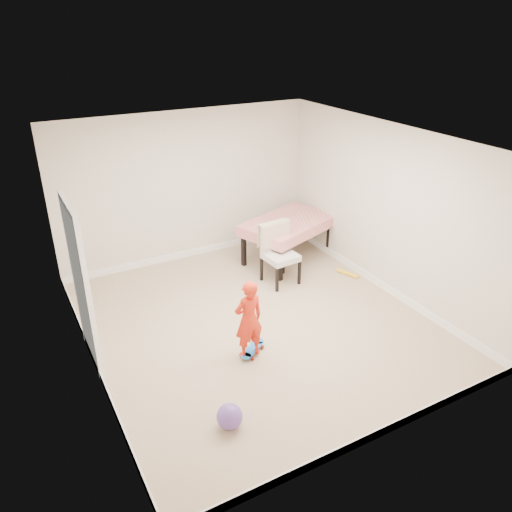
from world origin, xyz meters
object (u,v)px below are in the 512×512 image
skateboard (252,350)px  balloon (230,416)px  dining_table (288,240)px  dining_chair (281,255)px  child (249,322)px

skateboard → balloon: size_ratio=1.75×
dining_table → dining_chair: dining_chair is taller
dining_chair → skateboard: dining_chair is taller
dining_chair → child: size_ratio=0.93×
dining_chair → balloon: bearing=-135.2°
dining_table → balloon: (-2.69, -3.15, -0.23)m
skateboard → child: bearing=178.2°
child → balloon: 1.28m
balloon → child: bearing=52.3°
dining_table → child: size_ratio=1.50×
skateboard → child: 0.50m
dining_chair → balloon: dining_chair is taller
child → balloon: child is taller
dining_chair → skateboard: size_ratio=2.03×
skateboard → child: (-0.08, -0.05, 0.50)m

